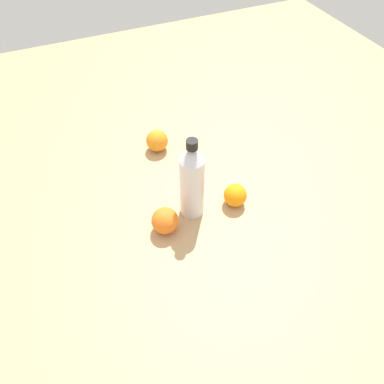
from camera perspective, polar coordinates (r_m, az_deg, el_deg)
name	(u,v)px	position (r m, az deg, el deg)	size (l,w,h in m)	color
ground_plane	(197,204)	(1.12, 0.80, -1.86)	(2.40, 2.40, 0.00)	tan
water_bottle	(192,181)	(1.01, 0.00, 1.62)	(0.07, 0.07, 0.26)	silver
orange_0	(165,221)	(1.03, -4.13, -4.37)	(0.08, 0.08, 0.08)	orange
orange_1	(235,195)	(1.10, 6.59, -0.49)	(0.07, 0.07, 0.07)	orange
orange_2	(157,141)	(1.27, -5.34, 7.79)	(0.07, 0.07, 0.07)	orange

